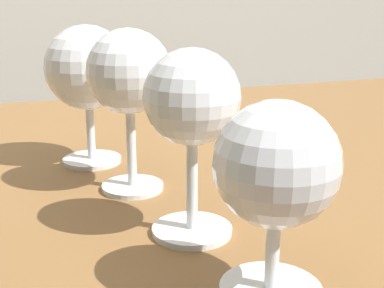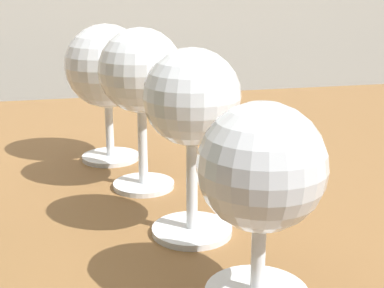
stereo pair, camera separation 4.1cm
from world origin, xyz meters
TOP-DOWN VIEW (x-y plane):
  - dining_table at (0.00, 0.00)m, footprint 1.39×0.78m
  - wine_glass_amber at (0.05, -0.28)m, footprint 0.08×0.08m
  - wine_glass_white at (0.03, -0.18)m, footprint 0.07×0.07m
  - wine_glass_chardonnay at (0.01, -0.07)m, footprint 0.08×0.08m
  - wine_glass_rose at (-0.01, 0.03)m, footprint 0.09×0.09m

SIDE VIEW (x-z plane):
  - dining_table at x=0.00m, z-range 0.28..1.05m
  - wine_glass_amber at x=0.05m, z-range 0.79..0.92m
  - wine_glass_rose at x=-0.01m, z-range 0.80..0.95m
  - wine_glass_white at x=0.03m, z-range 0.80..0.95m
  - wine_glass_chardonnay at x=0.01m, z-range 0.81..0.96m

